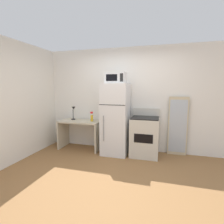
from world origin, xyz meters
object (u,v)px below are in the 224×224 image
at_px(desk, 80,129).
at_px(desk_lamp, 73,111).
at_px(refrigerator, 116,119).
at_px(microwave, 116,78).
at_px(oven_range, 145,136).
at_px(spray_bottle, 92,118).
at_px(leaning_mirror, 178,126).

bearing_deg(desk, desk_lamp, 161.18).
distance_m(refrigerator, microwave, 0.98).
xyz_separation_m(desk, oven_range, (1.68, -0.02, -0.05)).
xyz_separation_m(spray_bottle, oven_range, (1.35, -0.02, -0.38)).
distance_m(desk, refrigerator, 1.03).
distance_m(refrigerator, leaning_mirror, 1.48).
bearing_deg(desk_lamp, desk, -18.82).
relative_size(oven_range, leaning_mirror, 0.79).
height_order(desk, leaning_mirror, leaning_mirror).
xyz_separation_m(desk_lamp, refrigerator, (1.21, -0.13, -0.14)).
height_order(refrigerator, oven_range, refrigerator).
bearing_deg(oven_range, leaning_mirror, 18.87).
xyz_separation_m(refrigerator, microwave, (0.00, -0.02, 0.98)).
xyz_separation_m(desk, refrigerator, (0.98, -0.05, 0.33)).
relative_size(desk_lamp, refrigerator, 0.21).
relative_size(microwave, leaning_mirror, 0.33).
height_order(desk_lamp, leaning_mirror, leaning_mirror).
distance_m(spray_bottle, oven_range, 1.40).
distance_m(spray_bottle, microwave, 1.18).
distance_m(spray_bottle, refrigerator, 0.65).
bearing_deg(leaning_mirror, desk_lamp, -176.65).
xyz_separation_m(desk, desk_lamp, (-0.23, 0.08, 0.47)).
distance_m(microwave, oven_range, 1.54).
xyz_separation_m(microwave, leaning_mirror, (1.45, 0.31, -1.13)).
bearing_deg(spray_bottle, desk_lamp, 171.84).
height_order(desk, spray_bottle, spray_bottle).
relative_size(spray_bottle, leaning_mirror, 0.18).
xyz_separation_m(desk_lamp, microwave, (1.21, -0.15, 0.84)).
bearing_deg(desk_lamp, leaning_mirror, 3.35).
distance_m(microwave, leaning_mirror, 1.86).
bearing_deg(microwave, oven_range, 4.35).
bearing_deg(microwave, refrigerator, 90.31).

